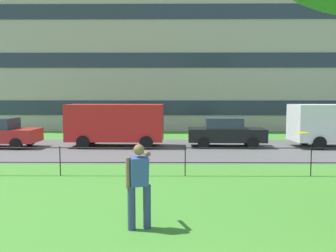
{
  "coord_description": "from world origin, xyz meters",
  "views": [
    {
      "loc": [
        -0.47,
        -1.7,
        2.72
      ],
      "look_at": [
        -0.56,
        7.88,
        1.9
      ],
      "focal_mm": 38.55,
      "sensor_mm": 36.0,
      "label": 1
    }
  ],
  "objects_px": {
    "person_thrower": "(139,183)",
    "panel_van_far_left": "(116,123)",
    "apartment_building_background": "(177,24)",
    "frisbee": "(303,133)",
    "car_black_left": "(226,132)"
  },
  "relations": [
    {
      "from": "person_thrower",
      "to": "panel_van_far_left",
      "type": "relative_size",
      "value": 0.35
    },
    {
      "from": "person_thrower",
      "to": "car_black_left",
      "type": "relative_size",
      "value": 0.43
    },
    {
      "from": "person_thrower",
      "to": "panel_van_far_left",
      "type": "distance_m",
      "value": 12.03
    },
    {
      "from": "frisbee",
      "to": "person_thrower",
      "type": "bearing_deg",
      "value": -165.45
    },
    {
      "from": "panel_van_far_left",
      "to": "apartment_building_background",
      "type": "relative_size",
      "value": 0.15
    },
    {
      "from": "car_black_left",
      "to": "apartment_building_background",
      "type": "height_order",
      "value": "apartment_building_background"
    },
    {
      "from": "frisbee",
      "to": "apartment_building_background",
      "type": "height_order",
      "value": "apartment_building_background"
    },
    {
      "from": "person_thrower",
      "to": "apartment_building_background",
      "type": "relative_size",
      "value": 0.05
    },
    {
      "from": "panel_van_far_left",
      "to": "apartment_building_background",
      "type": "distance_m",
      "value": 16.45
    },
    {
      "from": "panel_van_far_left",
      "to": "car_black_left",
      "type": "height_order",
      "value": "panel_van_far_left"
    },
    {
      "from": "frisbee",
      "to": "apartment_building_background",
      "type": "xyz_separation_m",
      "value": [
        -2.42,
        24.93,
        7.2
      ]
    },
    {
      "from": "frisbee",
      "to": "panel_van_far_left",
      "type": "bearing_deg",
      "value": 118.44
    },
    {
      "from": "apartment_building_background",
      "to": "panel_van_far_left",
      "type": "bearing_deg",
      "value": -103.85
    },
    {
      "from": "apartment_building_background",
      "to": "frisbee",
      "type": "bearing_deg",
      "value": -84.45
    },
    {
      "from": "frisbee",
      "to": "car_black_left",
      "type": "height_order",
      "value": "frisbee"
    }
  ]
}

